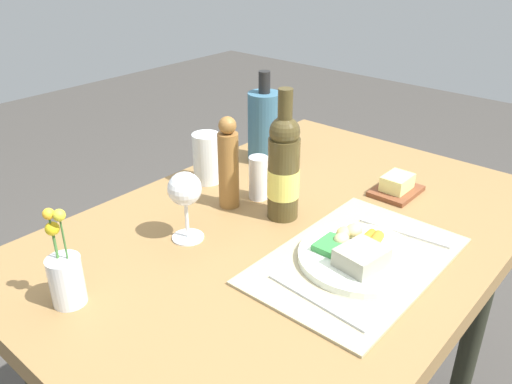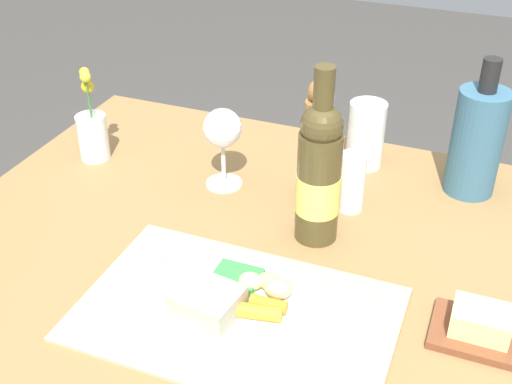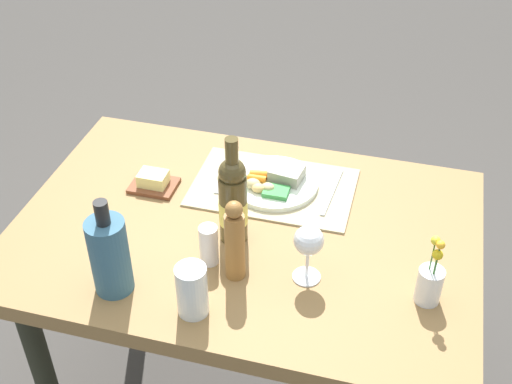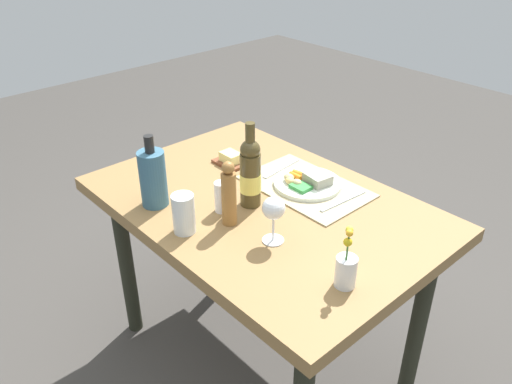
{
  "view_description": "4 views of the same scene",
  "coord_description": "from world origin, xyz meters",
  "px_view_note": "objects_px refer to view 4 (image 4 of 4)",
  "views": [
    {
      "loc": [
        -0.83,
        -0.61,
        1.38
      ],
      "look_at": [
        -0.06,
        0.06,
        0.86
      ],
      "focal_mm": 36.41,
      "sensor_mm": 36.0,
      "label": 1
    },
    {
      "loc": [
        0.26,
        -0.84,
        1.44
      ],
      "look_at": [
        -0.07,
        -0.02,
        0.88
      ],
      "focal_mm": 46.42,
      "sensor_mm": 36.0,
      "label": 2
    },
    {
      "loc": [
        -0.38,
        1.3,
        1.94
      ],
      "look_at": [
        -0.02,
        -0.05,
        0.86
      ],
      "focal_mm": 47.0,
      "sensor_mm": 36.0,
      "label": 3
    },
    {
      "loc": [
        -1.16,
        1.09,
        1.73
      ],
      "look_at": [
        0.02,
        0.02,
        0.81
      ],
      "focal_mm": 36.67,
      "sensor_mm": 36.0,
      "label": 4
    }
  ],
  "objects_px": {
    "flower_vase": "(346,269)",
    "pepper_mill": "(229,195)",
    "water_tumbler": "(184,216)",
    "knife": "(281,168)",
    "dinner_plate": "(308,182)",
    "fork": "(343,201)",
    "wine_bottle": "(250,173)",
    "wine_glass": "(274,210)",
    "salt_shaker": "(221,197)",
    "butter_dish": "(231,160)",
    "dining_table": "(263,223)",
    "cooler_bottle": "(153,178)"
  },
  "relations": [
    {
      "from": "flower_vase",
      "to": "pepper_mill",
      "type": "bearing_deg",
      "value": 4.61
    },
    {
      "from": "water_tumbler",
      "to": "knife",
      "type": "bearing_deg",
      "value": -80.25
    },
    {
      "from": "dinner_plate",
      "to": "knife",
      "type": "bearing_deg",
      "value": -7.4
    },
    {
      "from": "fork",
      "to": "wine_bottle",
      "type": "bearing_deg",
      "value": 52.98
    },
    {
      "from": "fork",
      "to": "wine_glass",
      "type": "relative_size",
      "value": 1.39
    },
    {
      "from": "salt_shaker",
      "to": "butter_dish",
      "type": "relative_size",
      "value": 0.85
    },
    {
      "from": "dining_table",
      "to": "wine_glass",
      "type": "xyz_separation_m",
      "value": [
        -0.2,
        0.14,
        0.21
      ]
    },
    {
      "from": "knife",
      "to": "cooler_bottle",
      "type": "relative_size",
      "value": 0.78
    },
    {
      "from": "fork",
      "to": "water_tumbler",
      "type": "distance_m",
      "value": 0.57
    },
    {
      "from": "cooler_bottle",
      "to": "pepper_mill",
      "type": "height_order",
      "value": "cooler_bottle"
    },
    {
      "from": "wine_glass",
      "to": "wine_bottle",
      "type": "xyz_separation_m",
      "value": [
        0.21,
        -0.1,
        0.01
      ]
    },
    {
      "from": "salt_shaker",
      "to": "cooler_bottle",
      "type": "relative_size",
      "value": 0.42
    },
    {
      "from": "pepper_mill",
      "to": "salt_shaker",
      "type": "bearing_deg",
      "value": -20.03
    },
    {
      "from": "wine_glass",
      "to": "wine_bottle",
      "type": "height_order",
      "value": "wine_bottle"
    },
    {
      "from": "knife",
      "to": "cooler_bottle",
      "type": "xyz_separation_m",
      "value": [
        0.12,
        0.5,
        0.1
      ]
    },
    {
      "from": "dinner_plate",
      "to": "cooler_bottle",
      "type": "relative_size",
      "value": 0.96
    },
    {
      "from": "fork",
      "to": "salt_shaker",
      "type": "distance_m",
      "value": 0.43
    },
    {
      "from": "dinner_plate",
      "to": "wine_bottle",
      "type": "height_order",
      "value": "wine_bottle"
    },
    {
      "from": "salt_shaker",
      "to": "cooler_bottle",
      "type": "bearing_deg",
      "value": 36.79
    },
    {
      "from": "knife",
      "to": "wine_bottle",
      "type": "xyz_separation_m",
      "value": [
        -0.11,
        0.26,
        0.12
      ]
    },
    {
      "from": "knife",
      "to": "flower_vase",
      "type": "xyz_separation_m",
      "value": [
        -0.61,
        0.35,
        0.05
      ]
    },
    {
      "from": "dinner_plate",
      "to": "salt_shaker",
      "type": "bearing_deg",
      "value": 76.01
    },
    {
      "from": "water_tumbler",
      "to": "flower_vase",
      "type": "xyz_separation_m",
      "value": [
        -0.52,
        -0.18,
        -0.0
      ]
    },
    {
      "from": "wine_glass",
      "to": "flower_vase",
      "type": "xyz_separation_m",
      "value": [
        -0.29,
        -0.0,
        -0.06
      ]
    },
    {
      "from": "butter_dish",
      "to": "pepper_mill",
      "type": "height_order",
      "value": "pepper_mill"
    },
    {
      "from": "water_tumbler",
      "to": "wine_glass",
      "type": "bearing_deg",
      "value": -142.91
    },
    {
      "from": "wine_glass",
      "to": "water_tumbler",
      "type": "height_order",
      "value": "wine_glass"
    },
    {
      "from": "fork",
      "to": "pepper_mill",
      "type": "distance_m",
      "value": 0.43
    },
    {
      "from": "butter_dish",
      "to": "cooler_bottle",
      "type": "relative_size",
      "value": 0.5
    },
    {
      "from": "fork",
      "to": "wine_glass",
      "type": "distance_m",
      "value": 0.36
    },
    {
      "from": "cooler_bottle",
      "to": "pepper_mill",
      "type": "bearing_deg",
      "value": -156.64
    },
    {
      "from": "water_tumbler",
      "to": "cooler_bottle",
      "type": "distance_m",
      "value": 0.21
    },
    {
      "from": "fork",
      "to": "wine_bottle",
      "type": "distance_m",
      "value": 0.35
    },
    {
      "from": "dining_table",
      "to": "water_tumbler",
      "type": "relative_size",
      "value": 9.18
    },
    {
      "from": "fork",
      "to": "knife",
      "type": "relative_size",
      "value": 1.08
    },
    {
      "from": "dinner_plate",
      "to": "cooler_bottle",
      "type": "distance_m",
      "value": 0.56
    },
    {
      "from": "water_tumbler",
      "to": "butter_dish",
      "type": "xyz_separation_m",
      "value": [
        0.27,
        -0.42,
        -0.04
      ]
    },
    {
      "from": "knife",
      "to": "water_tumbler",
      "type": "height_order",
      "value": "water_tumbler"
    },
    {
      "from": "dinner_plate",
      "to": "butter_dish",
      "type": "bearing_deg",
      "value": 15.07
    },
    {
      "from": "cooler_bottle",
      "to": "flower_vase",
      "type": "distance_m",
      "value": 0.74
    },
    {
      "from": "cooler_bottle",
      "to": "flower_vase",
      "type": "xyz_separation_m",
      "value": [
        -0.73,
        -0.15,
        -0.05
      ]
    },
    {
      "from": "wine_glass",
      "to": "knife",
      "type": "bearing_deg",
      "value": -47.69
    },
    {
      "from": "knife",
      "to": "wine_bottle",
      "type": "height_order",
      "value": "wine_bottle"
    },
    {
      "from": "wine_bottle",
      "to": "fork",
      "type": "bearing_deg",
      "value": -131.19
    },
    {
      "from": "water_tumbler",
      "to": "flower_vase",
      "type": "relative_size",
      "value": 0.7
    },
    {
      "from": "fork",
      "to": "water_tumbler",
      "type": "height_order",
      "value": "water_tumbler"
    },
    {
      "from": "dinner_plate",
      "to": "wine_bottle",
      "type": "distance_m",
      "value": 0.26
    },
    {
      "from": "cooler_bottle",
      "to": "butter_dish",
      "type": "bearing_deg",
      "value": -81.51
    },
    {
      "from": "knife",
      "to": "pepper_mill",
      "type": "bearing_deg",
      "value": 104.9
    },
    {
      "from": "dining_table",
      "to": "water_tumbler",
      "type": "height_order",
      "value": "water_tumbler"
    }
  ]
}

